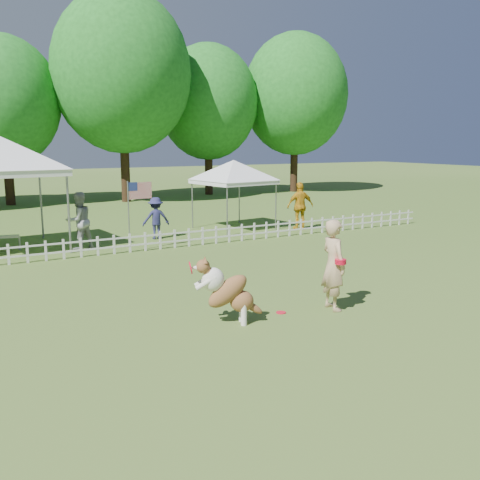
{
  "coord_description": "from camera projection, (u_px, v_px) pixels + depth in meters",
  "views": [
    {
      "loc": [
        -6.2,
        -8.92,
        3.41
      ],
      "look_at": [
        -0.11,
        2.0,
        1.1
      ],
      "focal_mm": 40.0,
      "sensor_mm": 36.0,
      "label": 1
    }
  ],
  "objects": [
    {
      "name": "tree_center_right",
      "position": [
        122.0,
        88.0,
        29.57
      ],
      "size": [
        7.6,
        7.6,
        12.6
      ],
      "primitive_type": null,
      "color": "#1C641D",
      "rests_on": "ground"
    },
    {
      "name": "ground",
      "position": [
        291.0,
        306.0,
        11.25
      ],
      "size": [
        120.0,
        120.0,
        0.0
      ],
      "primitive_type": "plane",
      "color": "#35551A",
      "rests_on": "ground"
    },
    {
      "name": "spectator_b",
      "position": [
        156.0,
        218.0,
        18.86
      ],
      "size": [
        1.01,
        0.66,
        1.48
      ],
      "primitive_type": "imported",
      "rotation": [
        0.0,
        0.0,
        3.02
      ],
      "color": "navy",
      "rests_on": "ground"
    },
    {
      "name": "frisbee_on_turf",
      "position": [
        281.0,
        312.0,
        10.79
      ],
      "size": [
        0.25,
        0.25,
        0.02
      ],
      "primitive_type": "cylinder",
      "rotation": [
        0.0,
        0.0,
        -0.37
      ],
      "color": "red",
      "rests_on": "ground"
    },
    {
      "name": "tree_right",
      "position": [
        208.0,
        113.0,
        33.94
      ],
      "size": [
        6.2,
        6.2,
        10.4
      ],
      "primitive_type": null,
      "color": "#1C641D",
      "rests_on": "ground"
    },
    {
      "name": "spectator_c",
      "position": [
        300.0,
        206.0,
        20.8
      ],
      "size": [
        1.15,
        0.63,
        1.86
      ],
      "primitive_type": "imported",
      "rotation": [
        0.0,
        0.0,
        2.97
      ],
      "color": "#C88D17",
      "rests_on": "ground"
    },
    {
      "name": "tree_center_left",
      "position": [
        4.0,
        113.0,
        28.24
      ],
      "size": [
        6.0,
        6.0,
        9.8
      ],
      "primitive_type": null,
      "color": "#1C641D",
      "rests_on": "ground"
    },
    {
      "name": "handler",
      "position": [
        334.0,
        265.0,
        10.87
      ],
      "size": [
        0.52,
        0.73,
        1.87
      ],
      "primitive_type": "imported",
      "rotation": [
        0.0,
        0.0,
        1.45
      ],
      "color": "tan",
      "rests_on": "ground"
    },
    {
      "name": "tree_far_right",
      "position": [
        295.0,
        107.0,
        35.86
      ],
      "size": [
        7.0,
        7.0,
        11.4
      ],
      "primitive_type": null,
      "color": "#1C641D",
      "rests_on": "ground"
    },
    {
      "name": "canopy_tent_left",
      "position": [
        2.0,
        195.0,
        16.64
      ],
      "size": [
        3.74,
        3.74,
        3.53
      ],
      "primitive_type": null,
      "rotation": [
        0.0,
        0.0,
        0.1
      ],
      "color": "white",
      "rests_on": "ground"
    },
    {
      "name": "picket_fence",
      "position": [
        168.0,
        239.0,
        17.21
      ],
      "size": [
        22.0,
        0.08,
        0.6
      ],
      "primitive_type": null,
      "color": "silver",
      "rests_on": "ground"
    },
    {
      "name": "dog",
      "position": [
        229.0,
        291.0,
        10.02
      ],
      "size": [
        1.31,
        0.81,
        1.29
      ],
      "primitive_type": null,
      "rotation": [
        0.0,
        0.0,
        -0.35
      ],
      "color": "brown",
      "rests_on": "ground"
    },
    {
      "name": "spectator_a",
      "position": [
        79.0,
        221.0,
        17.05
      ],
      "size": [
        1.07,
        0.96,
        1.83
      ],
      "primitive_type": "imported",
      "rotation": [
        0.0,
        0.0,
        3.49
      ],
      "color": "#A09FA4",
      "rests_on": "ground"
    },
    {
      "name": "flag_pole",
      "position": [
        129.0,
        217.0,
        16.47
      ],
      "size": [
        0.86,
        0.19,
        2.22
      ],
      "primitive_type": null,
      "rotation": [
        0.0,
        0.0,
        0.12
      ],
      "color": "gray",
      "rests_on": "ground"
    },
    {
      "name": "canopy_tent_right",
      "position": [
        234.0,
        196.0,
        20.94
      ],
      "size": [
        2.9,
        2.9,
        2.64
      ],
      "primitive_type": null,
      "rotation": [
        0.0,
        0.0,
        0.15
      ],
      "color": "white",
      "rests_on": "ground"
    }
  ]
}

